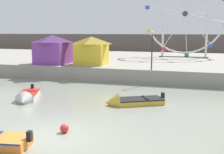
# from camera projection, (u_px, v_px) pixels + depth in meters

# --- Properties ---
(ground_plane) EXTENTS (240.00, 240.00, 0.00)m
(ground_plane) POSITION_uv_depth(u_px,v_px,m) (55.00, 136.00, 13.27)
(ground_plane) COLOR gray
(quay_promenade) EXTENTS (110.00, 23.41, 1.39)m
(quay_promenade) POSITION_uv_depth(u_px,v_px,m) (147.00, 63.00, 37.55)
(quay_promenade) COLOR gray
(quay_promenade) RESTS_ON ground_plane
(distant_town_skyline) EXTENTS (140.00, 3.00, 4.40)m
(distant_town_skyline) POSITION_uv_depth(u_px,v_px,m) (164.00, 45.00, 57.64)
(distant_town_skyline) COLOR #564C47
(distant_town_skyline) RESTS_ON ground_plane
(motorboat_pale_grey) EXTENTS (2.46, 3.76, 1.19)m
(motorboat_pale_grey) POSITION_uv_depth(u_px,v_px,m) (27.00, 97.00, 20.24)
(motorboat_pale_grey) COLOR silver
(motorboat_pale_grey) RESTS_ON ground_plane
(motorboat_mustard_yellow) EXTENTS (4.18, 3.12, 1.34)m
(motorboat_mustard_yellow) POSITION_uv_depth(u_px,v_px,m) (128.00, 101.00, 19.02)
(motorboat_mustard_yellow) COLOR gold
(motorboat_mustard_yellow) RESTS_ON ground_plane
(ferris_wheel_white_frame) EXTENTS (11.02, 1.20, 11.47)m
(ferris_wheel_white_frame) POSITION_uv_depth(u_px,v_px,m) (185.00, 15.00, 38.10)
(ferris_wheel_white_frame) COLOR silver
(ferris_wheel_white_frame) RESTS_ON quay_promenade
(carnival_booth_purple_stall) EXTENTS (3.65, 3.83, 3.19)m
(carnival_booth_purple_stall) POSITION_uv_depth(u_px,v_px,m) (53.00, 49.00, 30.94)
(carnival_booth_purple_stall) COLOR purple
(carnival_booth_purple_stall) RESTS_ON quay_promenade
(carnival_booth_yellow_awning) EXTENTS (3.53, 3.32, 3.04)m
(carnival_booth_yellow_awning) POSITION_uv_depth(u_px,v_px,m) (91.00, 50.00, 30.13)
(carnival_booth_yellow_awning) COLOR yellow
(carnival_booth_yellow_awning) RESTS_ON quay_promenade
(promenade_lamp_near) EXTENTS (0.32, 0.32, 3.62)m
(promenade_lamp_near) POSITION_uv_depth(u_px,v_px,m) (152.00, 44.00, 25.73)
(promenade_lamp_near) COLOR #2D2D33
(promenade_lamp_near) RESTS_ON quay_promenade
(mooring_buoy_orange) EXTENTS (0.44, 0.44, 0.44)m
(mooring_buoy_orange) POSITION_uv_depth(u_px,v_px,m) (64.00, 128.00, 13.72)
(mooring_buoy_orange) COLOR red
(mooring_buoy_orange) RESTS_ON ground_plane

